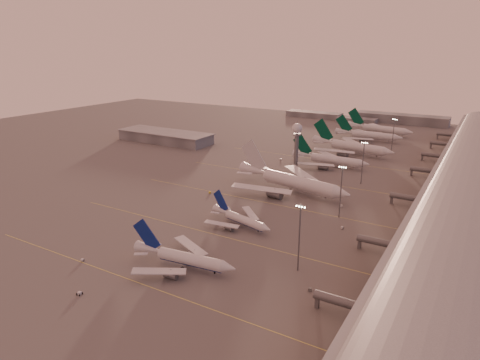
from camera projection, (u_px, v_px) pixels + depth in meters
The scene contains 26 objects.
ground at pixel (170, 235), 179.51m from camera, with size 700.00×700.00×0.00m, color #5B5858.
taxiway_markings at pixel (290, 207), 210.93m from camera, with size 180.00×185.25×0.02m.
terminal at pixel (478, 182), 214.40m from camera, with size 57.00×362.00×23.04m.
hangar at pixel (165, 137), 351.32m from camera, with size 82.00×27.00×8.50m.
radar_tower at pixel (297, 137), 269.27m from camera, with size 6.40×6.40×31.10m.
mast_a at pixel (299, 235), 147.24m from camera, with size 3.60×0.56×25.00m.
mast_b at pixel (341, 189), 193.85m from camera, with size 3.60×0.56×25.00m.
mast_c at pixel (363, 161), 241.42m from camera, with size 3.60×0.56×25.00m.
mast_d at pixel (393, 133), 316.27m from camera, with size 3.60×0.56×25.00m.
distant_horizon at pixel (373, 118), 443.98m from camera, with size 165.00×37.50×9.00m.
narrowbody_near at pixel (184, 260), 151.93m from camera, with size 41.42×32.91×16.20m.
narrowbody_mid at pixel (241, 220), 187.40m from camera, with size 34.25×26.99×13.65m.
widebody_white at pixel (292, 184), 231.00m from camera, with size 70.70×56.10×25.15m.
greentail_a at pixel (330, 161), 280.49m from camera, with size 52.84×42.66×19.19m.
greentail_b at pixel (352, 148), 311.62m from camera, with size 63.91×51.18×23.39m.
greentail_c at pixel (368, 137), 354.74m from camera, with size 55.97×45.22×20.33m.
greentail_d at pixel (379, 130), 378.72m from camera, with size 60.02×48.14×21.90m.
gsv_truck_a at pixel (83, 259), 157.16m from camera, with size 5.23×2.77×2.01m.
gsv_tug_near at pixel (80, 293), 136.29m from camera, with size 2.33×3.59×0.98m.
gsv_catering_a at pixel (311, 285), 137.84m from camera, with size 5.81×3.83×4.39m.
gsv_tug_mid at pixel (217, 224), 189.32m from camera, with size 3.51×3.91×0.96m.
gsv_truck_b at pixel (343, 227), 184.86m from camera, with size 5.19×2.46×2.01m.
gsv_truck_c at pixel (210, 192), 229.65m from camera, with size 4.18×4.70×1.88m.
gsv_catering_b at pixel (342, 203), 209.74m from camera, with size 5.71×4.01×4.29m.
gsv_tug_far at pixel (310, 179), 252.34m from camera, with size 3.54×3.62×0.90m.
gsv_truck_d at pixel (281, 158), 295.67m from camera, with size 4.30×6.52×2.48m.
Camera 1 is at (108.88, -126.37, 76.16)m, focal length 32.00 mm.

